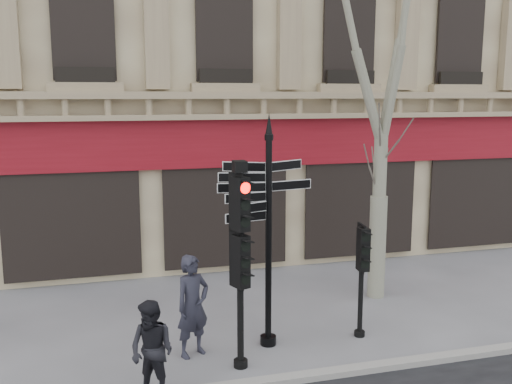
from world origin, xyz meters
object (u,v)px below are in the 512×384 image
(pedestrian_b, at_px, (152,351))
(traffic_signal_main, at_px, (240,240))
(fingerpost, at_px, (269,192))
(traffic_signal_secondary, at_px, (362,261))
(pedestrian_a, at_px, (193,306))
(plane_tree, at_px, (386,10))

(pedestrian_b, bearing_deg, traffic_signal_main, 65.23)
(fingerpost, relative_size, traffic_signal_secondary, 2.00)
(pedestrian_a, bearing_deg, fingerpost, -25.31)
(traffic_signal_main, bearing_deg, plane_tree, 13.22)
(fingerpost, xyz_separation_m, plane_tree, (3.32, 1.93, 3.69))
(plane_tree, xyz_separation_m, pedestrian_a, (-4.81, -1.97, -5.77))
(fingerpost, bearing_deg, pedestrian_b, -148.69)
(traffic_signal_main, distance_m, plane_tree, 6.55)
(traffic_signal_main, relative_size, pedestrian_b, 2.29)
(fingerpost, bearing_deg, pedestrian_a, -177.99)
(plane_tree, bearing_deg, traffic_signal_main, -146.53)
(traffic_signal_main, xyz_separation_m, pedestrian_a, (-0.74, 0.72, -1.40))
(fingerpost, xyz_separation_m, traffic_signal_secondary, (1.91, -0.12, -1.46))
(fingerpost, distance_m, traffic_signal_secondary, 2.41)
(pedestrian_a, distance_m, pedestrian_b, 1.65)
(fingerpost, bearing_deg, traffic_signal_main, -134.25)
(traffic_signal_main, relative_size, traffic_signal_secondary, 1.65)
(fingerpost, relative_size, traffic_signal_main, 1.21)
(plane_tree, relative_size, pedestrian_a, 4.94)
(traffic_signal_main, height_order, traffic_signal_secondary, traffic_signal_main)
(traffic_signal_secondary, bearing_deg, plane_tree, 60.57)
(traffic_signal_secondary, relative_size, pedestrian_a, 1.17)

